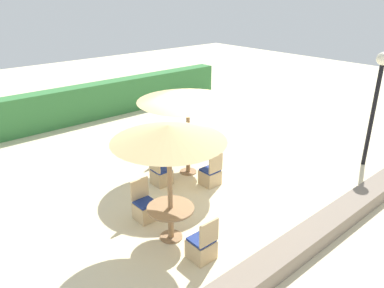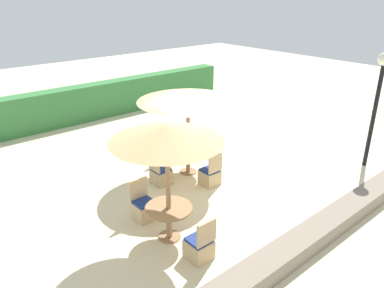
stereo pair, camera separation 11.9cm
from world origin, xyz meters
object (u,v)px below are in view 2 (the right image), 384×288
Objects in this scene: patio_chair_center_south at (210,176)px; patio_chair_center_north at (168,153)px; patio_chair_front_left_south at (199,247)px; round_table_center at (188,153)px; patio_chair_center_west at (161,175)px; parasol_front_left at (167,134)px; parasol_center at (188,96)px; round_table_front_left at (169,214)px; patio_chair_front_left_north at (144,208)px; lamp_post at (379,88)px.

patio_chair_center_south is 1.00× the size of patio_chair_center_north.
patio_chair_front_left_south is 0.89× the size of round_table_center.
patio_chair_center_west and patio_chair_center_north have the same top height.
parasol_front_left is 4.35m from patio_chair_center_north.
patio_chair_center_south is at bearing -91.37° from parasol_center.
patio_chair_front_left_north is at bearing 90.17° from round_table_front_left.
patio_chair_center_south is (2.19, 2.05, 0.00)m from patio_chair_front_left_south.
patio_chair_center_west is (1.25, 1.09, 0.00)m from patio_chair_front_left_north.
patio_chair_center_south and patio_chair_center_north have the same top height.
round_table_front_left is at bearing 92.77° from patio_chair_front_left_south.
lamp_post is 5.30m from parasol_center.
parasol_center reaches higher than patio_chair_front_left_south.
parasol_center is 2.24m from patio_chair_center_west.
patio_chair_front_left_north is at bearing 90.17° from parasol_front_left.
patio_chair_front_left_south reaches higher than round_table_center.
patio_chair_front_left_south is at bearing -126.45° from round_table_center.
patio_chair_center_west is (-1.01, -0.05, -2.00)m from parasol_center.
patio_chair_front_left_north is 1.00× the size of patio_chair_center_west.
round_table_center is (2.26, 2.09, 0.02)m from round_table_front_left.
parasol_front_left reaches higher than patio_chair_front_left_north.
parasol_front_left is 3.27m from patio_chair_center_south.
parasol_center is 2.21m from patio_chair_center_south.
patio_chair_center_south reaches higher than round_table_center.
parasol_center reaches higher than round_table_center.
lamp_post reaches higher than round_table_center.
patio_chair_front_left_south and patio_chair_front_left_north have the same top height.
patio_chair_center_north reaches higher than round_table_front_left.
patio_chair_front_left_north is 0.89× the size of round_table_center.
parasol_front_left is 2.72× the size of patio_chair_front_left_north.
patio_chair_front_left_north is 3.11m from patio_chair_center_north.
parasol_front_left is 3.17m from patio_chair_center_west.
patio_chair_center_south is (2.24, 1.14, -2.09)m from parasol_front_left.
parasol_center is 2.94× the size of patio_chair_center_north.
patio_chair_center_south is at bearing -91.37° from round_table_center.
lamp_post is 1.31× the size of parasol_front_left.
patio_chair_center_west is (-1.01, -0.05, -0.32)m from round_table_center.
parasol_center is at bearing 144.84° from lamp_post.
patio_chair_center_north is (2.24, 3.96, 0.00)m from patio_chair_front_left_south.
patio_chair_front_left_south and patio_chair_center_south have the same top height.
patio_chair_front_left_north reaches higher than round_table_center.
parasol_center reaches higher than patio_chair_front_left_north.
patio_chair_center_north is at bearing -137.31° from patio_chair_front_left_north.
patio_chair_center_north is at bearing 60.57° from patio_chair_front_left_south.
round_table_center is 1.12× the size of patio_chair_center_south.
round_table_center is at bearing 79.38° from parasol_center.
patio_chair_center_north is at bearing 53.24° from round_table_front_left.
patio_chair_center_north is (0.02, 0.97, -2.00)m from parasol_center.
patio_chair_center_west is at bearing -176.95° from parasol_center.
patio_chair_center_south is (2.24, 1.14, -0.30)m from round_table_front_left.
patio_chair_front_left_south is 3.00m from patio_chair_center_south.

